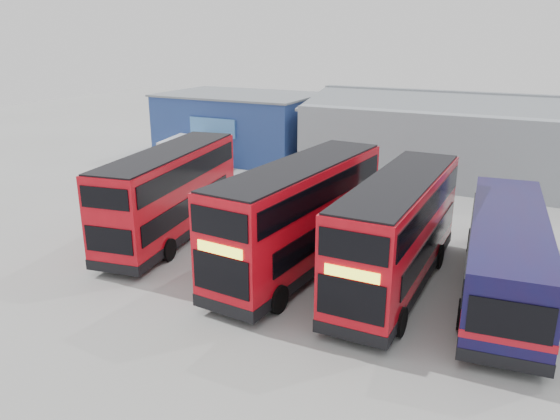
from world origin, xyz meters
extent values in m
plane|color=gray|center=(0.00, 0.00, 0.00)|extent=(120.00, 120.00, 0.00)
cube|color=navy|center=(-14.00, 18.00, 2.50)|extent=(12.00, 8.00, 5.00)
cube|color=slate|center=(-14.00, 18.00, 5.05)|extent=(12.30, 8.30, 0.15)
cube|color=#447EC2|center=(-14.00, 13.90, 3.00)|extent=(3.96, 0.15, 1.40)
cube|color=gray|center=(8.00, 20.00, 2.50)|extent=(30.00, 12.00, 5.00)
cube|color=slate|center=(8.00, 17.20, 5.25)|extent=(30.50, 6.33, 1.29)
cube|color=slate|center=(8.00, 22.80, 5.25)|extent=(30.50, 6.33, 1.29)
cube|color=red|center=(-7.55, 0.11, 2.37)|extent=(4.07, 10.72, 4.03)
cube|color=black|center=(-7.55, 0.11, 0.55)|extent=(4.11, 10.76, 0.45)
cube|color=black|center=(-6.24, -0.09, 1.89)|extent=(1.41, 8.77, 0.95)
cube|color=black|center=(-8.74, -0.48, 1.89)|extent=(1.41, 8.77, 0.95)
cube|color=black|center=(-6.30, 0.31, 3.59)|extent=(1.56, 9.75, 0.95)
cube|color=black|center=(-8.80, -0.08, 3.59)|extent=(1.56, 9.75, 0.95)
cube|color=black|center=(-8.36, 5.30, 1.79)|extent=(2.22, 0.39, 1.34)
cube|color=black|center=(-8.36, 5.30, 3.59)|extent=(2.22, 0.39, 0.95)
cube|color=#EFF633|center=(-8.36, 5.31, 2.69)|extent=(1.78, 0.31, 0.35)
cube|color=black|center=(-6.74, -5.08, 1.79)|extent=(2.17, 0.39, 1.10)
cube|color=black|center=(-6.74, -5.08, 3.59)|extent=(2.17, 0.39, 0.90)
cube|color=black|center=(-7.55, 0.11, 4.40)|extent=(3.90, 10.55, 0.10)
cylinder|color=black|center=(-6.93, 3.89, 0.52)|extent=(0.47, 1.07, 1.04)
cylinder|color=black|center=(-9.29, 3.52, 0.52)|extent=(0.47, 1.07, 1.04)
cylinder|color=black|center=(-5.96, -2.31, 0.52)|extent=(0.47, 1.07, 1.04)
cylinder|color=black|center=(-8.33, -2.68, 0.52)|extent=(0.47, 1.07, 1.04)
cube|color=red|center=(-0.28, -0.53, 2.49)|extent=(3.59, 11.22, 4.25)
cube|color=black|center=(-0.28, -0.53, 0.58)|extent=(3.63, 11.26, 0.47)
cube|color=black|center=(-1.57, 0.00, 2.00)|extent=(0.88, 9.31, 1.00)
cube|color=black|center=(1.09, -0.23, 2.00)|extent=(0.88, 9.31, 1.00)
cube|color=black|center=(-1.61, -0.41, 3.78)|extent=(0.97, 10.36, 1.00)
cube|color=black|center=(1.05, -0.65, 3.78)|extent=(0.97, 10.36, 1.00)
cube|color=black|center=(-0.77, -6.04, 1.89)|extent=(2.36, 0.26, 1.42)
cube|color=black|center=(-0.77, -6.04, 3.78)|extent=(2.36, 0.26, 1.00)
cube|color=#EFF633|center=(-0.77, -6.05, 2.84)|extent=(1.89, 0.21, 0.37)
cube|color=black|center=(0.21, 4.98, 1.89)|extent=(2.31, 0.26, 1.16)
cube|color=black|center=(0.21, 4.98, 3.78)|extent=(2.31, 0.26, 0.95)
cube|color=black|center=(-0.28, -0.53, 4.64)|extent=(3.42, 11.04, 0.11)
cylinder|color=black|center=(-1.87, -4.24, 0.55)|extent=(0.43, 1.12, 1.09)
cylinder|color=black|center=(0.64, -4.46, 0.55)|extent=(0.43, 1.12, 1.09)
cylinder|color=black|center=(-1.29, 2.35, 0.55)|extent=(0.43, 1.12, 1.09)
cylinder|color=black|center=(1.22, 2.13, 0.55)|extent=(0.43, 1.12, 1.09)
cube|color=red|center=(3.90, -0.36, 2.40)|extent=(2.65, 10.64, 4.09)
cube|color=black|center=(3.90, -0.36, 0.56)|extent=(2.69, 10.68, 0.45)
cube|color=black|center=(2.62, 0.06, 1.92)|extent=(0.16, 8.99, 0.96)
cube|color=black|center=(5.19, 0.03, 1.92)|extent=(0.16, 8.99, 0.96)
cube|color=black|center=(2.62, -0.34, 3.64)|extent=(0.17, 10.00, 0.96)
cube|color=black|center=(5.18, -0.37, 3.64)|extent=(0.17, 10.00, 0.96)
cube|color=black|center=(3.83, -5.68, 1.82)|extent=(2.27, 0.08, 1.36)
cube|color=black|center=(3.83, -5.68, 3.64)|extent=(2.27, 0.08, 0.96)
cube|color=#EFF633|center=(3.83, -5.69, 2.73)|extent=(1.82, 0.06, 0.35)
cube|color=black|center=(3.96, 4.96, 1.82)|extent=(2.22, 0.08, 1.11)
cube|color=black|center=(3.96, 4.96, 3.64)|extent=(2.22, 0.08, 0.91)
cube|color=black|center=(3.90, -0.36, 4.46)|extent=(2.50, 10.48, 0.10)
cylinder|color=black|center=(2.64, -4.03, 0.53)|extent=(0.34, 1.05, 1.05)
cylinder|color=black|center=(5.07, -4.06, 0.53)|extent=(0.34, 1.05, 1.05)
cylinder|color=black|center=(2.72, 2.33, 0.53)|extent=(0.34, 1.05, 1.05)
cylinder|color=black|center=(5.14, 2.30, 0.53)|extent=(0.34, 1.05, 1.05)
cube|color=#0E0E3E|center=(7.90, 0.76, 1.81)|extent=(3.84, 12.07, 2.86)
cube|color=black|center=(7.90, 0.76, 0.57)|extent=(3.89, 12.11, 0.43)
cube|color=#B30D1A|center=(7.90, 0.76, 1.29)|extent=(3.87, 12.10, 0.27)
cube|color=black|center=(9.29, 0.57, 2.26)|extent=(1.02, 9.88, 1.02)
cube|color=black|center=(6.57, 0.31, 2.26)|extent=(1.02, 9.88, 1.02)
cube|color=black|center=(7.32, 6.69, 1.99)|extent=(2.42, 0.29, 1.40)
cube|color=black|center=(8.48, -5.16, 1.99)|extent=(2.37, 0.28, 1.19)
cylinder|color=black|center=(8.78, 5.07, 0.56)|extent=(0.45, 1.15, 1.12)
cylinder|color=black|center=(6.20, 4.82, 0.56)|extent=(0.45, 1.15, 1.12)
cylinder|color=black|center=(9.51, -2.44, 0.56)|extent=(0.45, 1.15, 1.12)
cylinder|color=black|center=(6.94, -2.69, 0.56)|extent=(0.45, 1.15, 1.12)
cube|color=white|center=(-15.74, 12.77, 1.32)|extent=(3.14, 5.60, 2.01)
cube|color=black|center=(-15.20, 10.17, 1.64)|extent=(1.87, 0.44, 0.74)
cube|color=black|center=(-16.46, 10.90, 1.64)|extent=(0.24, 0.94, 0.63)
cube|color=black|center=(-14.35, 11.33, 1.64)|extent=(0.24, 0.94, 0.63)
cylinder|color=black|center=(-16.37, 10.81, 0.38)|extent=(0.40, 0.80, 0.76)
cylinder|color=black|center=(-14.39, 11.22, 0.38)|extent=(0.40, 0.80, 0.76)
cylinder|color=black|center=(-17.10, 14.32, 0.38)|extent=(0.40, 0.80, 0.76)
cylinder|color=black|center=(-15.11, 14.73, 0.38)|extent=(0.40, 0.80, 0.76)
camera|label=1|loc=(8.68, -20.56, 9.91)|focal=35.00mm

